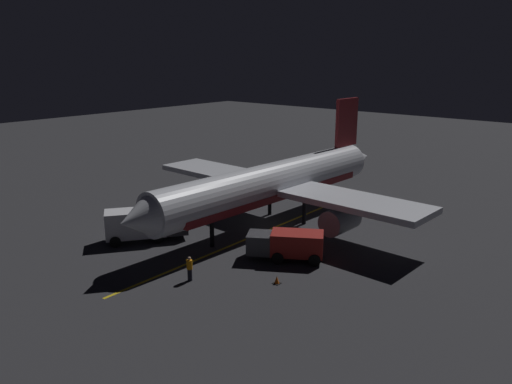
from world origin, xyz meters
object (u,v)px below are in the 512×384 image
(airliner, at_px, (275,183))
(baggage_truck, at_px, (143,225))
(ground_crew_worker, at_px, (190,268))
(traffic_cone_near_right, at_px, (277,280))
(traffic_cone_near_left, at_px, (197,213))
(catering_truck, at_px, (288,245))

(airliner, relative_size, baggage_truck, 4.89)
(baggage_truck, xyz_separation_m, ground_crew_worker, (-8.72, 2.82, -0.47))
(baggage_truck, bearing_deg, ground_crew_worker, 162.09)
(baggage_truck, distance_m, traffic_cone_near_right, 13.59)
(airliner, bearing_deg, traffic_cone_near_left, 22.23)
(airliner, xyz_separation_m, catering_truck, (-6.00, 5.94, -2.62))
(baggage_truck, xyz_separation_m, traffic_cone_near_right, (-13.53, -0.64, -1.11))
(ground_crew_worker, bearing_deg, catering_truck, -111.30)
(baggage_truck, relative_size, ground_crew_worker, 3.78)
(ground_crew_worker, bearing_deg, traffic_cone_near_right, -144.29)
(airliner, relative_size, catering_truck, 5.48)
(baggage_truck, distance_m, traffic_cone_near_left, 7.77)
(traffic_cone_near_left, xyz_separation_m, traffic_cone_near_right, (-15.04, 6.91, 0.00))
(catering_truck, distance_m, ground_crew_worker, 7.87)
(baggage_truck, height_order, ground_crew_worker, baggage_truck)
(baggage_truck, xyz_separation_m, traffic_cone_near_left, (1.52, -7.54, -1.11))
(catering_truck, height_order, traffic_cone_near_right, catering_truck)
(traffic_cone_near_left, bearing_deg, airliner, -157.77)
(airliner, xyz_separation_m, ground_crew_worker, (-3.14, 13.26, -2.88))
(ground_crew_worker, distance_m, traffic_cone_near_left, 14.58)
(baggage_truck, height_order, catering_truck, baggage_truck)
(baggage_truck, bearing_deg, catering_truck, -158.72)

